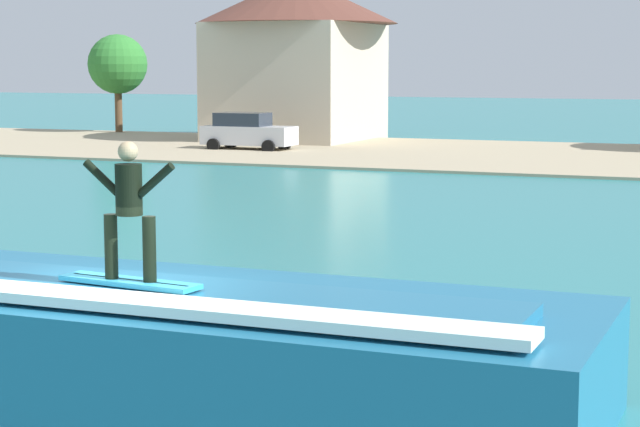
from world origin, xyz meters
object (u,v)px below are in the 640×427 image
Objects in this scene: surfer at (129,203)px; car_near_shore at (247,132)px; house_with_chimney at (297,48)px; wave_crest at (183,345)px; tree_tall_bare at (118,65)px; surfboard at (130,282)px.

surfer is 41.61m from car_near_shore.
surfer is at bearing -68.90° from house_with_chimney.
house_with_chimney is (-17.66, 45.77, 2.52)m from surfer.
wave_crest is 41.25m from car_near_shore.
house_with_chimney reaches higher than tree_tall_bare.
surfboard is 1.14× the size of surfer.
surfboard is 0.96m from surfer.
surfboard is at bearing -66.05° from car_near_shore.
wave_crest is 6.17× the size of surfer.
house_with_chimney is at bearing 111.07° from surfboard.
house_with_chimney is at bearing 95.57° from car_near_shore.
house_with_chimney is at bearing 111.10° from surfer.
wave_crest is at bearing 49.73° from surfboard.
wave_crest is 1.08m from surfboard.
house_with_chimney is at bearing 111.76° from wave_crest.
house_with_chimney reaches higher than surfer.
surfer is 0.15× the size of house_with_chimney.
surfboard is 41.54m from car_near_shore.
house_with_chimney is (-17.62, 45.74, 3.48)m from surfboard.
surfboard is 0.17× the size of house_with_chimney.
tree_tall_bare is at bearing 123.03° from wave_crest.
tree_tall_bare is at bearing 171.86° from house_with_chimney.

